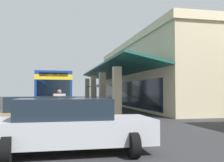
{
  "coord_description": "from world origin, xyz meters",
  "views": [
    {
      "loc": [
        26.4,
        0.8,
        1.67
      ],
      "look_at": [
        6.58,
        5.07,
        2.46
      ],
      "focal_mm": 42.15,
      "sensor_mm": 36.0,
      "label": 1
    }
  ],
  "objects": [
    {
      "name": "transit_bus",
      "position": [
        2.41,
        0.56,
        1.85
      ],
      "size": [
        11.26,
        2.98,
        3.34
      ],
      "color": "navy",
      "rests_on": "ground"
    },
    {
      "name": "ground",
      "position": [
        0.0,
        8.0,
        0.0
      ],
      "size": [
        120.0,
        120.0,
        0.0
      ],
      "primitive_type": "plane",
      "color": "#2D2D30"
    },
    {
      "name": "plaza_building",
      "position": [
        0.28,
        13.23,
        3.35
      ],
      "size": [
        23.35,
        14.31,
        6.69
      ],
      "color": "#C6B793",
      "rests_on": "ground"
    },
    {
      "name": "pedestrian",
      "position": [
        11.43,
        1.01,
        1.0
      ],
      "size": [
        0.5,
        0.68,
        1.77
      ],
      "color": "#38383D",
      "rests_on": "ground"
    },
    {
      "name": "potted_palm",
      "position": [
        -2.81,
        5.22,
        0.67
      ],
      "size": [
        1.79,
        1.79,
        2.45
      ],
      "color": "#4C4742",
      "rests_on": "ground"
    },
    {
      "name": "parked_sedan_tan",
      "position": [
        16.03,
        0.35,
        0.75
      ],
      "size": [
        2.76,
        4.57,
        1.47
      ],
      "color": "#9E845B",
      "rests_on": "ground"
    },
    {
      "name": "curb_strip",
      "position": [
        0.28,
        3.61,
        0.06
      ],
      "size": [
        27.66,
        0.5,
        0.12
      ],
      "primitive_type": "cube",
      "color": "#9E998E",
      "rests_on": "ground"
    },
    {
      "name": "parked_sedan_silver",
      "position": [
        19.15,
        1.17,
        0.75
      ],
      "size": [
        2.46,
        4.41,
        1.47
      ],
      "color": "#B2B5BA",
      "rests_on": "ground"
    }
  ]
}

